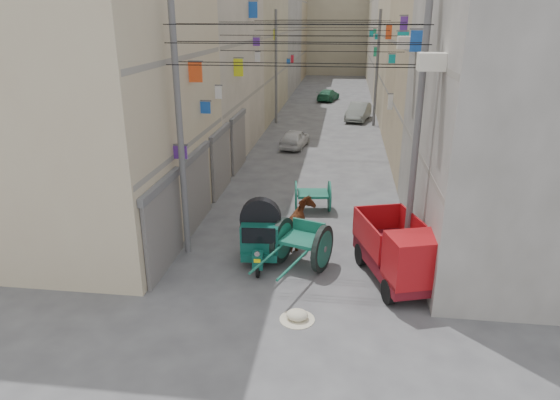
% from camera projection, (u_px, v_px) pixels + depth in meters
% --- Properties ---
extents(ground, '(140.00, 140.00, 0.00)m').
position_uv_depth(ground, '(265.00, 380.00, 10.94)').
color(ground, '#404043').
rests_on(ground, ground).
extents(building_row_left, '(8.00, 62.00, 14.00)m').
position_uv_depth(building_row_left, '(234.00, 30.00, 41.44)').
color(building_row_left, tan).
rests_on(building_row_left, ground).
extents(building_row_right, '(8.00, 62.00, 14.00)m').
position_uv_depth(building_row_right, '(431.00, 31.00, 39.50)').
color(building_row_right, '#9C9792').
rests_on(building_row_right, ground).
extents(end_cap_building, '(22.00, 10.00, 13.00)m').
position_uv_depth(end_cap_building, '(338.00, 24.00, 70.12)').
color(end_cap_building, tan).
rests_on(end_cap_building, ground).
extents(shutters_left, '(0.18, 14.40, 2.88)m').
position_uv_depth(shutters_left, '(210.00, 172.00, 20.55)').
color(shutters_left, '#504F55').
rests_on(shutters_left, ground).
extents(signboards, '(8.22, 40.52, 5.67)m').
position_uv_depth(signboards, '(321.00, 89.00, 29.91)').
color(signboards, '#0D9599').
rests_on(signboards, ground).
extents(ac_units, '(0.70, 6.55, 3.35)m').
position_uv_depth(ac_units, '(421.00, 19.00, 15.07)').
color(ac_units, beige).
rests_on(ac_units, ground).
extents(utility_poles, '(7.40, 22.20, 8.00)m').
position_uv_depth(utility_poles, '(317.00, 90.00, 25.38)').
color(utility_poles, '#58585A').
rests_on(utility_poles, ground).
extents(overhead_cables, '(7.40, 22.52, 1.12)m').
position_uv_depth(overhead_cables, '(315.00, 34.00, 22.01)').
color(overhead_cables, black).
rests_on(overhead_cables, ground).
extents(auto_rickshaw, '(1.44, 2.34, 1.62)m').
position_uv_depth(auto_rickshaw, '(261.00, 233.00, 16.07)').
color(auto_rickshaw, black).
rests_on(auto_rickshaw, ground).
extents(tonga_cart, '(2.27, 3.54, 1.50)m').
position_uv_depth(tonga_cart, '(302.00, 244.00, 15.71)').
color(tonga_cart, black).
rests_on(tonga_cart, ground).
extents(mini_truck, '(2.58, 3.87, 2.00)m').
position_uv_depth(mini_truck, '(403.00, 258.00, 14.38)').
color(mini_truck, black).
rests_on(mini_truck, ground).
extents(second_cart, '(1.57, 1.43, 1.26)m').
position_uv_depth(second_cart, '(313.00, 195.00, 20.28)').
color(second_cart, '#145945').
rests_on(second_cart, ground).
extents(feed_sack, '(0.58, 0.46, 0.29)m').
position_uv_depth(feed_sack, '(297.00, 315.00, 13.08)').
color(feed_sack, beige).
rests_on(feed_sack, ground).
extents(horse, '(0.95, 1.92, 1.58)m').
position_uv_depth(horse, '(301.00, 224.00, 17.17)').
color(horse, '#5E3116').
rests_on(horse, ground).
extents(distant_car_white, '(1.79, 3.43, 1.12)m').
position_uv_depth(distant_car_white, '(295.00, 138.00, 30.28)').
color(distant_car_white, silver).
rests_on(distant_car_white, ground).
extents(distant_car_grey, '(2.16, 4.15, 1.30)m').
position_uv_depth(distant_car_grey, '(358.00, 112.00, 38.24)').
color(distant_car_grey, slate).
rests_on(distant_car_grey, ground).
extents(distant_car_green, '(2.28, 3.90, 1.06)m').
position_uv_depth(distant_car_green, '(328.00, 95.00, 47.28)').
color(distant_car_green, '#216141').
rests_on(distant_car_green, ground).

